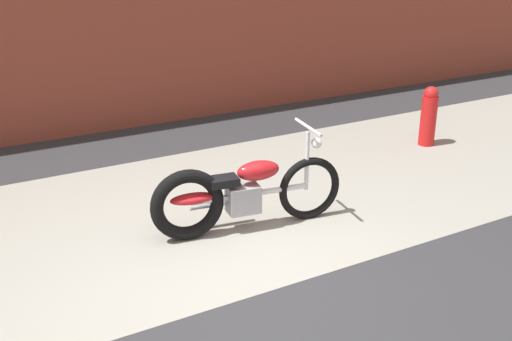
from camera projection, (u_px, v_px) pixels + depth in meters
The scene contains 4 objects.
ground_plane at pixel (256, 296), 5.06m from camera, with size 80.00×80.00×0.00m, color #2D2D30.
sidewalk_slab at pixel (176, 215), 6.48m from camera, with size 36.00×3.50×0.01m, color gray.
motorcycle_red at pixel (236, 195), 6.01m from camera, with size 2.00×0.64×1.03m.
fire_hydrant at pixel (429, 116), 8.45m from camera, with size 0.22×0.22×0.84m.
Camera 1 is at (-2.11, -3.77, 2.84)m, focal length 42.74 mm.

